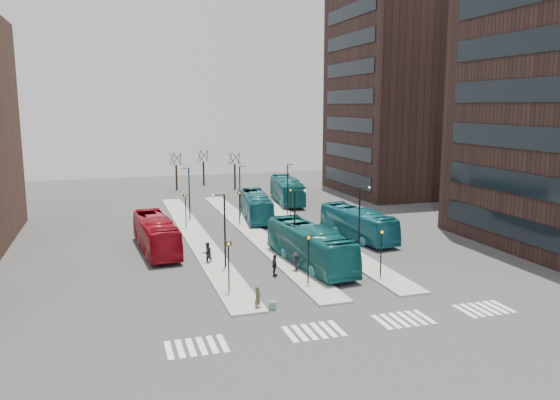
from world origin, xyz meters
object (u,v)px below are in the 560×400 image
object	(u,v)px
red_bus	(156,234)
commuter_b	(275,265)
teal_bus_b	(256,206)
commuter_a	(207,253)
teal_bus_a	(310,246)
teal_bus_d	(287,190)
suitcase	(272,306)
commuter_c	(295,262)
traveller	(258,298)
teal_bus_c	(358,223)

from	to	relation	value
red_bus	commuter_b	size ratio (longest dim) A/B	6.67
teal_bus_b	commuter_a	xyz separation A→B (m)	(-8.73, -16.53, -0.65)
teal_bus_a	teal_bus_b	size ratio (longest dim) A/B	1.08
teal_bus_d	commuter_b	world-z (taller)	teal_bus_d
commuter_b	commuter_a	bearing A→B (deg)	46.12
suitcase	commuter_b	size ratio (longest dim) A/B	0.33
teal_bus_d	commuter_c	distance (m)	31.94
suitcase	commuter_a	xyz separation A→B (m)	(-2.20, 11.81, 0.63)
traveller	red_bus	bearing A→B (deg)	64.44
teal_bus_c	traveller	distance (m)	21.55
teal_bus_d	commuter_b	bearing A→B (deg)	-101.35
teal_bus_b	commuter_a	world-z (taller)	teal_bus_b
commuter_c	teal_bus_a	bearing A→B (deg)	127.66
teal_bus_a	commuter_b	size ratio (longest dim) A/B	7.09
teal_bus_a	traveller	size ratio (longest dim) A/B	7.74
suitcase	commuter_c	bearing A→B (deg)	84.72
traveller	commuter_a	distance (m)	11.52
traveller	commuter_a	xyz separation A→B (m)	(-1.32, 11.45, 0.13)
teal_bus_b	teal_bus_d	distance (m)	11.78
commuter_a	commuter_c	distance (m)	7.77
teal_bus_a	teal_bus_b	bearing A→B (deg)	83.03
commuter_a	teal_bus_b	bearing A→B (deg)	-136.48
suitcase	teal_bus_d	bearing A→B (deg)	94.65
traveller	commuter_c	world-z (taller)	commuter_c
teal_bus_d	commuter_c	xyz separation A→B (m)	(-9.32, -30.54, -0.93)
red_bus	teal_bus_b	distance (m)	16.69
teal_bus_c	commuter_c	distance (m)	13.08
teal_bus_b	commuter_a	size ratio (longest dim) A/B	6.14
teal_bus_d	suitcase	bearing A→B (deg)	-101.05
red_bus	commuter_a	size ratio (longest dim) A/B	6.26
red_bus	teal_bus_b	world-z (taller)	red_bus
red_bus	teal_bus_a	xyz separation A→B (m)	(11.87, -8.55, 0.10)
commuter_a	red_bus	bearing A→B (deg)	-74.09
teal_bus_a	commuter_a	size ratio (longest dim) A/B	6.64
teal_bus_b	commuter_a	bearing A→B (deg)	-109.73
teal_bus_a	teal_bus_d	distance (m)	30.09
traveller	commuter_b	world-z (taller)	commuter_b
suitcase	teal_bus_b	bearing A→B (deg)	101.26
red_bus	traveller	bearing A→B (deg)	-77.50
teal_bus_a	traveller	world-z (taller)	teal_bus_a
teal_bus_b	traveller	world-z (taller)	teal_bus_b
red_bus	teal_bus_d	xyz separation A→B (m)	(19.43, 20.58, 0.13)
teal_bus_d	commuter_b	size ratio (longest dim) A/B	7.20
suitcase	traveller	size ratio (longest dim) A/B	0.36
teal_bus_d	commuter_a	distance (m)	30.41
suitcase	commuter_c	world-z (taller)	commuter_c
teal_bus_a	commuter_b	world-z (taller)	teal_bus_a
suitcase	commuter_a	distance (m)	12.03
commuter_a	commuter_b	bearing A→B (deg)	113.36
teal_bus_b	commuter_c	distance (m)	21.17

